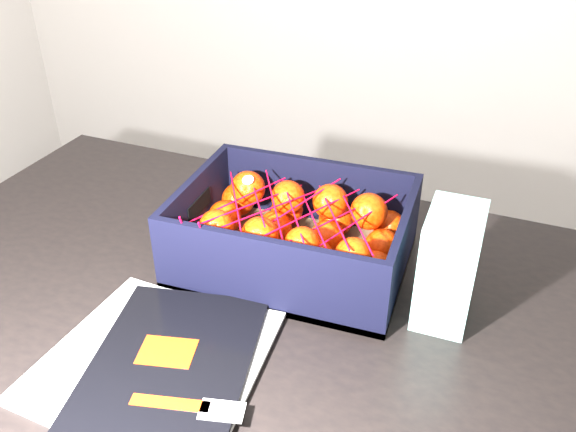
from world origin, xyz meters
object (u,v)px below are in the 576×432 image
(table, at_px, (231,337))
(retail_carton, at_px, (449,266))
(produce_crate, at_px, (294,241))
(magazine_stack, at_px, (161,360))

(table, bearing_deg, retail_carton, 10.52)
(table, distance_m, produce_crate, 0.19)
(table, bearing_deg, magazine_stack, -96.85)
(magazine_stack, bearing_deg, retail_carton, 34.26)
(magazine_stack, distance_m, retail_carton, 0.43)
(table, relative_size, retail_carton, 7.16)
(retail_carton, bearing_deg, table, -167.45)
(produce_crate, bearing_deg, table, -124.60)
(magazine_stack, bearing_deg, table, 83.15)
(produce_crate, distance_m, retail_carton, 0.26)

